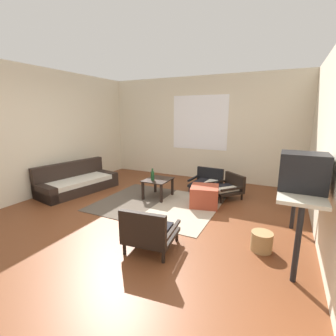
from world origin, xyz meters
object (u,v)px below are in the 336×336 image
(crt_television, at_px, (303,171))
(glass_bottle, at_px, (153,175))
(couch, at_px, (77,183))
(armchair_by_window, at_px, (207,181))
(clay_vase, at_px, (300,171))
(ottoman_orange, at_px, (204,196))
(armchair_corner, at_px, (227,187))
(console_shelf, at_px, (299,192))
(coffee_table, at_px, (158,183))
(wicker_basket, at_px, (262,241))
(armchair_striped_foreground, at_px, (149,232))

(crt_television, bearing_deg, glass_bottle, 156.38)
(couch, bearing_deg, armchair_by_window, 26.57)
(clay_vase, bearing_deg, ottoman_orange, 155.29)
(armchair_by_window, height_order, glass_bottle, glass_bottle)
(armchair_by_window, xyz_separation_m, glass_bottle, (-0.86, -1.00, 0.27))
(armchair_corner, xyz_separation_m, console_shelf, (1.23, -1.66, 0.57))
(coffee_table, height_order, ottoman_orange, coffee_table)
(ottoman_orange, xyz_separation_m, wicker_basket, (1.14, -1.17, -0.07))
(console_shelf, xyz_separation_m, clay_vase, (0.00, 0.28, 0.21))
(wicker_basket, bearing_deg, armchair_corner, 114.95)
(glass_bottle, bearing_deg, coffee_table, 54.52)
(armchair_striped_foreground, distance_m, glass_bottle, 2.01)
(armchair_by_window, distance_m, glass_bottle, 1.35)
(ottoman_orange, relative_size, wicker_basket, 1.88)
(armchair_by_window, relative_size, crt_television, 1.41)
(armchair_striped_foreground, xyz_separation_m, armchair_corner, (0.45, 2.50, -0.04))
(console_shelf, height_order, glass_bottle, console_shelf)
(console_shelf, bearing_deg, couch, 172.54)
(crt_television, height_order, wicker_basket, crt_television)
(couch, bearing_deg, console_shelf, -7.46)
(armchair_by_window, bearing_deg, console_shelf, -47.54)
(clay_vase, height_order, glass_bottle, clay_vase)
(armchair_striped_foreground, xyz_separation_m, wicker_basket, (1.31, 0.65, -0.14))
(armchair_by_window, height_order, clay_vase, clay_vase)
(ottoman_orange, xyz_separation_m, crt_television, (1.51, -1.21, 0.91))
(armchair_by_window, distance_m, armchair_striped_foreground, 2.76)
(armchair_by_window, relative_size, wicker_basket, 2.52)
(armchair_corner, relative_size, clay_vase, 2.94)
(armchair_by_window, bearing_deg, clay_vase, -42.96)
(console_shelf, bearing_deg, crt_television, -90.78)
(crt_television, height_order, clay_vase, crt_television)
(armchair_by_window, bearing_deg, glass_bottle, -130.77)
(coffee_table, relative_size, wicker_basket, 2.21)
(clay_vase, distance_m, glass_bottle, 2.74)
(armchair_by_window, distance_m, wicker_basket, 2.53)
(clay_vase, bearing_deg, armchair_striped_foreground, -146.11)
(armchair_by_window, distance_m, armchair_corner, 0.58)
(coffee_table, distance_m, crt_television, 2.94)
(armchair_striped_foreground, distance_m, wicker_basket, 1.47)
(couch, bearing_deg, clay_vase, -3.83)
(armchair_by_window, height_order, ottoman_orange, armchair_by_window)
(wicker_basket, bearing_deg, console_shelf, 28.03)
(coffee_table, distance_m, armchair_corner, 1.47)
(armchair_corner, relative_size, wicker_basket, 3.04)
(crt_television, bearing_deg, wicker_basket, 174.37)
(couch, height_order, armchair_corner, couch)
(armchair_corner, bearing_deg, clay_vase, -48.26)
(armchair_by_window, bearing_deg, crt_television, -50.80)
(couch, relative_size, ottoman_orange, 3.59)
(wicker_basket, bearing_deg, coffee_table, 151.00)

